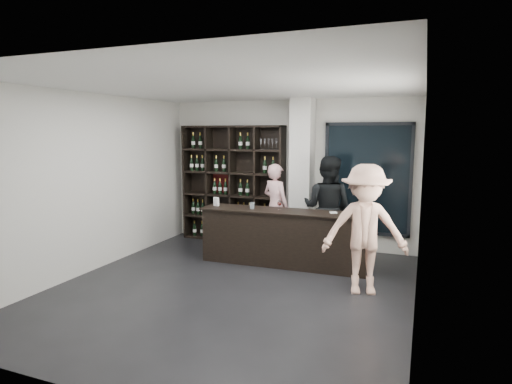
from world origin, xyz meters
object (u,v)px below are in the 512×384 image
at_px(taster_black, 327,208).
at_px(taster_pink, 276,206).
at_px(wine_shelf, 233,184).
at_px(customer, 365,230).
at_px(tasting_counter, 284,238).

bearing_deg(taster_black, taster_pink, -12.56).
distance_m(wine_shelf, customer, 3.58).
height_order(tasting_counter, customer, customer).
bearing_deg(wine_shelf, tasting_counter, -38.66).
bearing_deg(wine_shelf, customer, -34.19).
bearing_deg(taster_black, wine_shelf, -8.00).
relative_size(tasting_counter, taster_pink, 1.75).
bearing_deg(tasting_counter, wine_shelf, 139.63).
xyz_separation_m(taster_black, customer, (0.85, -1.46, -0.01)).
xyz_separation_m(wine_shelf, customer, (2.95, -2.00, -0.28)).
relative_size(taster_pink, customer, 0.91).
relative_size(taster_black, customer, 1.01).
height_order(tasting_counter, taster_black, taster_black).
xyz_separation_m(wine_shelf, taster_pink, (1.00, -0.17, -0.37)).
xyz_separation_m(taster_pink, customer, (1.95, -1.84, 0.09)).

